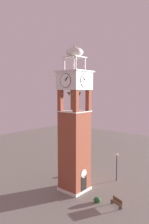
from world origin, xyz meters
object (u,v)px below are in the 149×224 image
(clock_tower, at_px, (75,132))
(park_bench, at_px, (117,202))
(lamp_post, at_px, (117,162))
(trash_bin, at_px, (83,171))

(clock_tower, bearing_deg, park_bench, -91.99)
(lamp_post, relative_size, trash_bin, 5.08)
(lamp_post, height_order, trash_bin, lamp_post)
(clock_tower, distance_m, trash_bin, 9.36)
(park_bench, xyz_separation_m, trash_bin, (5.51, 9.05, -0.08))
(clock_tower, relative_size, trash_bin, 23.36)
(park_bench, relative_size, trash_bin, 2.06)
(lamp_post, xyz_separation_m, trash_bin, (-0.81, 5.44, -2.40))
(lamp_post, bearing_deg, park_bench, -150.31)
(clock_tower, xyz_separation_m, trash_bin, (5.29, 2.61, -7.27))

